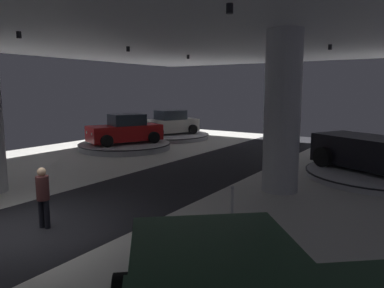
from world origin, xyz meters
TOP-DOWN VIEW (x-y plane):
  - ground at (0.00, 0.00)m, footprint 24.00×44.00m
  - column_right at (3.95, 7.13)m, footprint 1.23×1.23m
  - display_platform_far_left at (-6.85, 10.61)m, footprint 5.42×5.42m
  - display_car_far_left at (-6.84, 10.63)m, footprint 3.49×4.57m
  - display_platform_deep_left at (-7.59, 15.85)m, footprint 5.77×5.77m
  - display_car_deep_left at (-7.57, 15.88)m, footprint 3.32×4.56m
  - display_platform_far_right at (6.67, 11.00)m, footprint 5.68×5.68m
  - visitor_walking_near at (0.18, 0.43)m, footprint 0.32×0.32m
  - stanchion_a at (4.00, 3.45)m, footprint 0.28×0.28m

SIDE VIEW (x-z plane):
  - ground at x=0.00m, z-range -0.05..0.00m
  - display_platform_far_right at x=6.67m, z-range 0.02..0.28m
  - display_platform_deep_left at x=-7.59m, z-range 0.02..0.31m
  - display_platform_far_left at x=-6.85m, z-range 0.02..0.38m
  - stanchion_a at x=4.00m, z-range -0.13..0.88m
  - visitor_walking_near at x=0.18m, z-range 0.11..1.70m
  - display_car_deep_left at x=-7.57m, z-range 0.21..1.92m
  - display_car_far_left at x=-6.84m, z-range 0.27..1.98m
  - column_right at x=3.95m, z-range 0.00..5.50m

